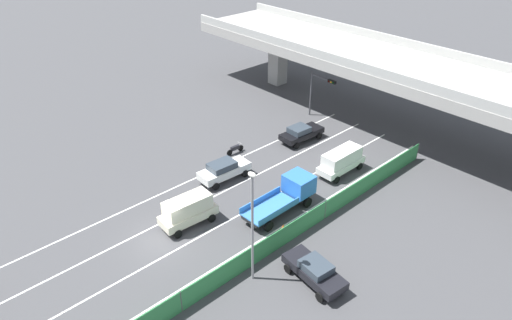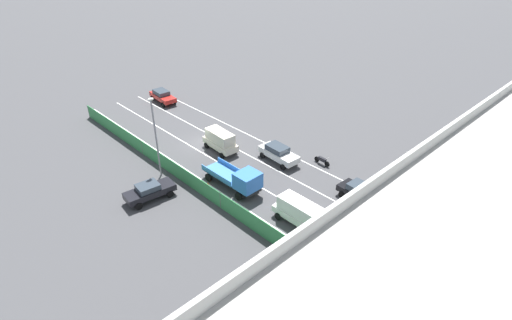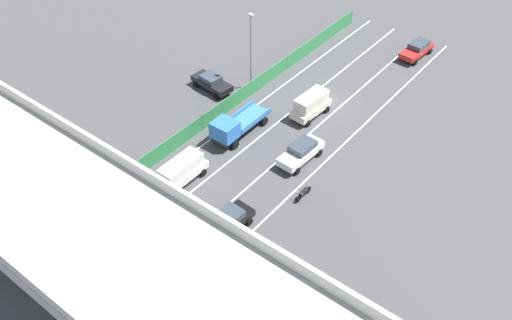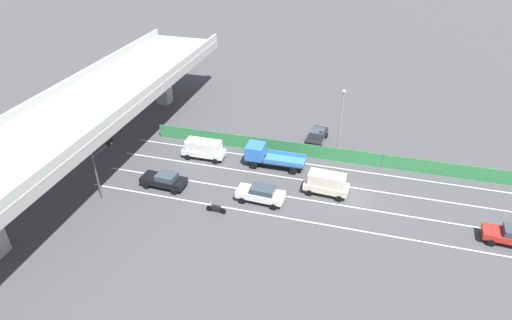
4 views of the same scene
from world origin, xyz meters
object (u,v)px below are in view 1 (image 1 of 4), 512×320
(parked_sedan_dark, at_px, (315,271))
(car_van_cream, at_px, (188,210))
(motorcycle, at_px, (235,149))
(car_sedan_black, at_px, (301,133))
(car_van_white, at_px, (341,160))
(traffic_cone, at_px, (283,228))
(flatbed_truck_blue, at_px, (289,193))
(traffic_light, at_px, (319,88))
(car_hatchback_white, at_px, (224,170))
(street_lamp, at_px, (252,219))

(parked_sedan_dark, bearing_deg, car_van_cream, -166.39)
(motorcycle, bearing_deg, car_sedan_black, 68.54)
(car_van_white, xyz_separation_m, parked_sedan_dark, (7.04, -11.62, -0.36))
(car_van_white, distance_m, traffic_cone, 9.77)
(car_van_white, height_order, flatbed_truck_blue, flatbed_truck_blue)
(car_van_white, relative_size, traffic_light, 0.96)
(car_sedan_black, xyz_separation_m, motorcycle, (-2.52, -6.41, -0.42))
(car_hatchback_white, relative_size, motorcycle, 2.40)
(motorcycle, relative_size, street_lamp, 0.24)
(car_hatchback_white, height_order, motorcycle, car_hatchback_white)
(flatbed_truck_blue, relative_size, traffic_light, 1.28)
(traffic_light, bearing_deg, car_van_cream, -75.53)
(flatbed_truck_blue, bearing_deg, car_van_white, 93.08)
(traffic_light, bearing_deg, motorcycle, -91.45)
(car_van_white, height_order, car_sedan_black, car_van_white)
(flatbed_truck_blue, bearing_deg, car_hatchback_white, -168.83)
(motorcycle, xyz_separation_m, traffic_light, (0.29, 11.51, 3.11))
(flatbed_truck_blue, bearing_deg, motorcycle, 165.95)
(car_van_white, xyz_separation_m, flatbed_truck_blue, (0.37, -6.97, 0.01))
(car_sedan_black, distance_m, traffic_cone, 14.12)
(street_lamp, bearing_deg, car_van_white, 106.28)
(car_van_white, height_order, motorcycle, car_van_white)
(car_sedan_black, bearing_deg, car_van_white, -15.45)
(parked_sedan_dark, distance_m, traffic_light, 24.35)
(car_van_cream, xyz_separation_m, traffic_light, (-5.40, 20.95, 2.28))
(car_hatchback_white, bearing_deg, car_van_white, 53.38)
(traffic_light, xyz_separation_m, street_lamp, (12.79, -21.21, 1.28))
(traffic_cone, bearing_deg, flatbed_truck_blue, 125.83)
(car_van_cream, relative_size, car_sedan_black, 0.94)
(motorcycle, bearing_deg, street_lamp, -36.59)
(flatbed_truck_blue, bearing_deg, traffic_light, 122.96)
(flatbed_truck_blue, relative_size, motorcycle, 3.26)
(flatbed_truck_blue, bearing_deg, traffic_cone, -54.17)
(car_van_cream, bearing_deg, car_hatchback_white, 116.83)
(traffic_light, distance_m, traffic_cone, 19.83)
(car_sedan_black, bearing_deg, flatbed_truck_blue, -52.36)
(car_van_white, height_order, car_van_cream, car_van_cream)
(car_van_cream, xyz_separation_m, flatbed_truck_blue, (3.56, 7.13, -0.05))
(car_hatchback_white, xyz_separation_m, car_sedan_black, (-0.22, 10.02, -0.07))
(flatbed_truck_blue, height_order, traffic_cone, flatbed_truck_blue)
(car_van_white, bearing_deg, car_sedan_black, 164.55)
(car_hatchback_white, height_order, traffic_cone, car_hatchback_white)
(car_sedan_black, bearing_deg, motorcycle, -111.46)
(parked_sedan_dark, bearing_deg, car_sedan_black, 135.05)
(car_van_cream, relative_size, motorcycle, 2.26)
(car_van_white, distance_m, car_van_cream, 14.46)
(car_van_white, height_order, parked_sedan_dark, car_van_white)
(flatbed_truck_blue, xyz_separation_m, traffic_light, (-8.96, 13.82, 2.33))
(car_sedan_black, bearing_deg, car_hatchback_white, -88.75)
(car_van_cream, xyz_separation_m, street_lamp, (7.38, -0.26, 3.56))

